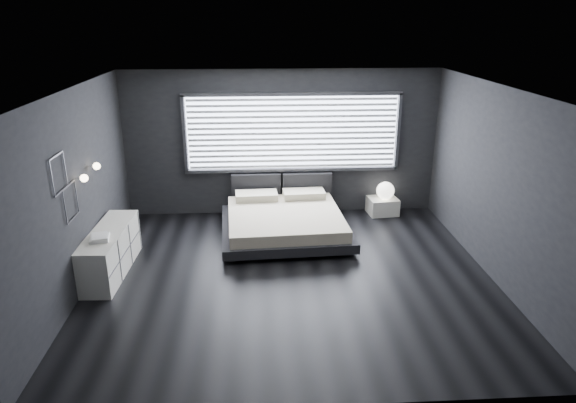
{
  "coord_description": "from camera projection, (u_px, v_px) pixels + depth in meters",
  "views": [
    {
      "loc": [
        -0.47,
        -6.89,
        3.73
      ],
      "look_at": [
        0.0,
        0.85,
        0.9
      ],
      "focal_mm": 32.0,
      "sensor_mm": 36.0,
      "label": 1
    }
  ],
  "objects": [
    {
      "name": "bed",
      "position": [
        285.0,
        221.0,
        9.13
      ],
      "size": [
        2.33,
        2.23,
        0.57
      ],
      "color": "black",
      "rests_on": "ground"
    },
    {
      "name": "room",
      "position": [
        292.0,
        189.0,
        7.28
      ],
      "size": [
        6.04,
        6.0,
        2.8
      ],
      "color": "black",
      "rests_on": "ground"
    },
    {
      "name": "sconce_near",
      "position": [
        84.0,
        178.0,
        7.1
      ],
      "size": [
        0.18,
        0.11,
        0.11
      ],
      "color": "silver",
      "rests_on": "ground"
    },
    {
      "name": "sconce_far",
      "position": [
        96.0,
        166.0,
        7.66
      ],
      "size": [
        0.18,
        0.11,
        0.11
      ],
      "color": "silver",
      "rests_on": "ground"
    },
    {
      "name": "book_stack",
      "position": [
        100.0,
        237.0,
        7.36
      ],
      "size": [
        0.31,
        0.38,
        0.07
      ],
      "color": "white",
      "rests_on": "dresser"
    },
    {
      "name": "dresser",
      "position": [
        110.0,
        251.0,
        7.8
      ],
      "size": [
        0.56,
        1.74,
        0.69
      ],
      "color": "white",
      "rests_on": "ground"
    },
    {
      "name": "wall_art_lower",
      "position": [
        71.0,
        202.0,
        6.84
      ],
      "size": [
        0.01,
        0.48,
        0.48
      ],
      "color": "#47474C",
      "rests_on": "ground"
    },
    {
      "name": "nightstand",
      "position": [
        382.0,
        206.0,
        10.17
      ],
      "size": [
        0.6,
        0.52,
        0.33
      ],
      "primitive_type": "cube",
      "rotation": [
        0.0,
        0.0,
        0.11
      ],
      "color": "white",
      "rests_on": "ground"
    },
    {
      "name": "wall_art_upper",
      "position": [
        59.0,
        174.0,
        6.44
      ],
      "size": [
        0.01,
        0.48,
        0.48
      ],
      "color": "#47474C",
      "rests_on": "ground"
    },
    {
      "name": "window",
      "position": [
        293.0,
        133.0,
        9.75
      ],
      "size": [
        4.14,
        0.09,
        1.52
      ],
      "color": "white",
      "rests_on": "ground"
    },
    {
      "name": "orb_lamp",
      "position": [
        385.0,
        191.0,
        10.01
      ],
      "size": [
        0.35,
        0.35,
        0.35
      ],
      "primitive_type": "sphere",
      "color": "white",
      "rests_on": "nightstand"
    },
    {
      "name": "headboard",
      "position": [
        282.0,
        186.0,
        10.04
      ],
      "size": [
        1.96,
        0.16,
        0.52
      ],
      "color": "black",
      "rests_on": "ground"
    }
  ]
}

